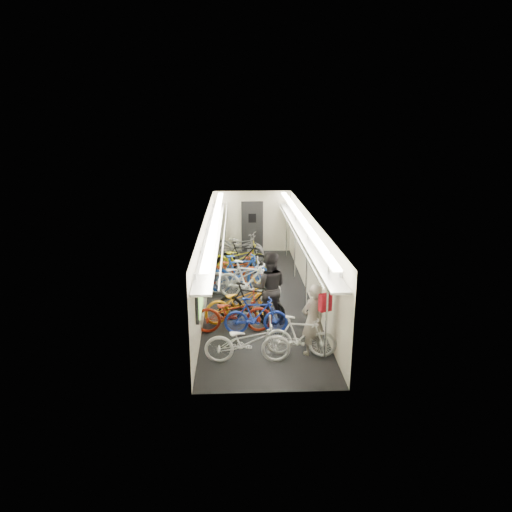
{
  "coord_description": "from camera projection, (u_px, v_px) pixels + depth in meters",
  "views": [
    {
      "loc": [
        -0.62,
        -12.55,
        4.91
      ],
      "look_at": [
        -0.06,
        0.31,
        1.15
      ],
      "focal_mm": 32.0,
      "sensor_mm": 36.0,
      "label": 1
    }
  ],
  "objects": [
    {
      "name": "bicycle_7",
      "position": [
        240.0,
        273.0,
        13.68
      ],
      "size": [
        1.99,
        0.88,
        1.16
      ],
      "primitive_type": "imported",
      "rotation": [
        0.0,
        0.0,
        1.75
      ],
      "color": "#183D93",
      "rests_on": "ground"
    },
    {
      "name": "bicycle_4",
      "position": [
        239.0,
        301.0,
        11.71
      ],
      "size": [
        2.03,
        1.4,
        1.01
      ],
      "primitive_type": "imported",
      "rotation": [
        0.0,
        0.0,
        2.0
      ],
      "color": "orange",
      "rests_on": "ground"
    },
    {
      "name": "backpack",
      "position": [
        325.0,
        302.0,
        9.6
      ],
      "size": [
        0.29,
        0.23,
        0.38
      ],
      "primitive_type": "cube",
      "rotation": [
        0.0,
        0.0,
        0.4
      ],
      "color": "#AC111F",
      "rests_on": "passenger_near"
    },
    {
      "name": "bicycle_11",
      "position": [
        300.0,
        336.0,
        9.88
      ],
      "size": [
        1.61,
        0.7,
        0.93
      ],
      "primitive_type": "imported",
      "rotation": [
        0.0,
        0.0,
        1.39
      ],
      "color": "silver",
      "rests_on": "ground"
    },
    {
      "name": "passenger_mid",
      "position": [
        269.0,
        288.0,
        11.46
      ],
      "size": [
        0.96,
        0.78,
        1.86
      ],
      "primitive_type": "imported",
      "rotation": [
        0.0,
        0.0,
        3.05
      ],
      "color": "black",
      "rests_on": "ground"
    },
    {
      "name": "bicycle_10",
      "position": [
        238.0,
        258.0,
        15.34
      ],
      "size": [
        2.07,
        0.86,
        1.06
      ],
      "primitive_type": "imported",
      "rotation": [
        0.0,
        0.0,
        1.65
      ],
      "color": "gold",
      "rests_on": "ground"
    },
    {
      "name": "bicycle_14",
      "position": [
        240.0,
        245.0,
        17.09
      ],
      "size": [
        2.06,
        1.42,
        1.03
      ],
      "primitive_type": "imported",
      "rotation": [
        0.0,
        0.0,
        1.15
      ],
      "color": "slate",
      "rests_on": "ground"
    },
    {
      "name": "bicycle_5",
      "position": [
        248.0,
        281.0,
        13.01
      ],
      "size": [
        2.01,
        1.25,
        1.17
      ],
      "primitive_type": "imported",
      "rotation": [
        0.0,
        0.0,
        1.18
      ],
      "color": "silver",
      "rests_on": "ground"
    },
    {
      "name": "passenger_near",
      "position": [
        313.0,
        320.0,
        9.88
      ],
      "size": [
        0.71,
        0.62,
        1.62
      ],
      "primitive_type": "imported",
      "rotation": [
        0.0,
        0.0,
        3.62
      ],
      "color": "gray",
      "rests_on": "ground"
    },
    {
      "name": "bicycle_8",
      "position": [
        232.0,
        270.0,
        14.18
      ],
      "size": [
        2.13,
        1.24,
        1.06
      ],
      "primitive_type": "imported",
      "rotation": [
        0.0,
        0.0,
        1.28
      ],
      "color": "#9B3210",
      "rests_on": "ground"
    },
    {
      "name": "bicycle_0",
      "position": [
        248.0,
        341.0,
        9.62
      ],
      "size": [
        1.83,
        0.66,
        0.96
      ],
      "primitive_type": "imported",
      "rotation": [
        0.0,
        0.0,
        1.56
      ],
      "color": "silver",
      "rests_on": "ground"
    },
    {
      "name": "bicycle_6",
      "position": [
        240.0,
        276.0,
        13.53
      ],
      "size": [
        2.04,
        0.75,
        1.07
      ],
      "primitive_type": "imported",
      "rotation": [
        0.0,
        0.0,
        1.59
      ],
      "color": "#B4B2B7",
      "rests_on": "ground"
    },
    {
      "name": "train_car_shell",
      "position": [
        245.0,
        236.0,
        13.64
      ],
      "size": [
        10.0,
        10.0,
        10.0
      ],
      "color": "black",
      "rests_on": "ground"
    },
    {
      "name": "bicycle_1",
      "position": [
        256.0,
        316.0,
        10.93
      ],
      "size": [
        1.56,
        0.47,
        0.93
      ],
      "primitive_type": "imported",
      "rotation": [
        0.0,
        0.0,
        1.55
      ],
      "color": "#1A31A0",
      "rests_on": "ground"
    },
    {
      "name": "bicycle_12",
      "position": [
        241.0,
        248.0,
        16.83
      ],
      "size": [
        1.84,
        1.05,
        0.91
      ],
      "primitive_type": "imported",
      "rotation": [
        0.0,
        0.0,
        1.3
      ],
      "color": "slate",
      "rests_on": "ground"
    },
    {
      "name": "bicycle_3",
      "position": [
        251.0,
        303.0,
        11.52
      ],
      "size": [
        1.84,
        1.01,
        1.07
      ],
      "primitive_type": "imported",
      "rotation": [
        0.0,
        0.0,
        1.27
      ],
      "color": "black",
      "rests_on": "ground"
    },
    {
      "name": "bicycle_2",
      "position": [
        233.0,
        313.0,
        11.02
      ],
      "size": [
        1.89,
        0.68,
        0.99
      ],
      "primitive_type": "imported",
      "rotation": [
        0.0,
        0.0,
        1.58
      ],
      "color": "maroon",
      "rests_on": "ground"
    },
    {
      "name": "bicycle_9",
      "position": [
        243.0,
        258.0,
        15.31
      ],
      "size": [
        1.93,
        0.89,
        1.12
      ],
      "primitive_type": "imported",
      "rotation": [
        0.0,
        0.0,
        1.37
      ],
      "color": "black",
      "rests_on": "ground"
    }
  ]
}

